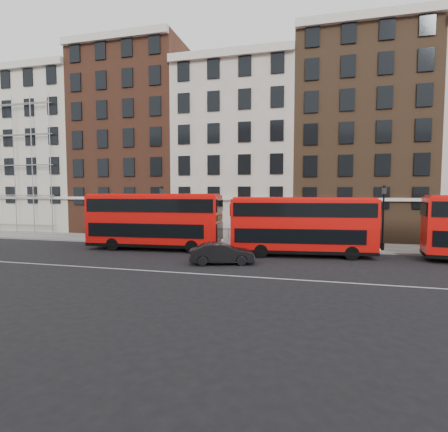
# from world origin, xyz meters

# --- Properties ---
(ground) EXTENTS (120.00, 120.00, 0.00)m
(ground) POSITION_xyz_m (0.00, 0.00, 0.00)
(ground) COLOR black
(ground) RESTS_ON ground
(pavement) EXTENTS (80.00, 5.00, 0.15)m
(pavement) POSITION_xyz_m (0.00, 10.50, 0.07)
(pavement) COLOR gray
(pavement) RESTS_ON ground
(kerb) EXTENTS (80.00, 0.30, 0.16)m
(kerb) POSITION_xyz_m (0.00, 8.00, 0.08)
(kerb) COLOR gray
(kerb) RESTS_ON ground
(road_centre_line) EXTENTS (70.00, 0.12, 0.01)m
(road_centre_line) POSITION_xyz_m (0.00, -2.00, 0.01)
(road_centre_line) COLOR white
(road_centre_line) RESTS_ON ground
(building_terrace) EXTENTS (64.00, 11.95, 22.00)m
(building_terrace) POSITION_xyz_m (-0.31, 17.88, 10.24)
(building_terrace) COLOR beige
(building_terrace) RESTS_ON ground
(bus_b) EXTENTS (11.46, 3.46, 4.75)m
(bus_b) POSITION_xyz_m (-4.74, 5.44, 2.55)
(bus_b) COLOR red
(bus_b) RESTS_ON ground
(bus_c) EXTENTS (10.92, 3.74, 4.50)m
(bus_c) POSITION_xyz_m (7.48, 5.44, 2.41)
(bus_c) COLOR red
(bus_c) RESTS_ON ground
(car_front) EXTENTS (4.66, 2.80, 1.45)m
(car_front) POSITION_xyz_m (2.37, 1.14, 0.73)
(car_front) COLOR black
(car_front) RESTS_ON ground
(lamp_post_left) EXTENTS (0.44, 0.44, 5.33)m
(lamp_post_left) POSITION_xyz_m (-5.35, 8.50, 3.08)
(lamp_post_left) COLOR black
(lamp_post_left) RESTS_ON pavement
(lamp_post_right) EXTENTS (0.44, 0.44, 5.33)m
(lamp_post_right) POSITION_xyz_m (13.86, 9.04, 3.08)
(lamp_post_right) COLOR black
(lamp_post_right) RESTS_ON pavement
(iron_railings) EXTENTS (6.60, 0.06, 1.00)m
(iron_railings) POSITION_xyz_m (0.00, 12.70, 0.65)
(iron_railings) COLOR black
(iron_railings) RESTS_ON pavement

